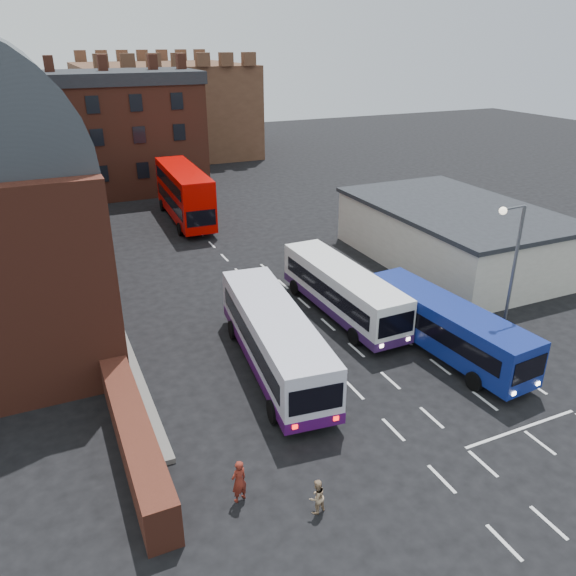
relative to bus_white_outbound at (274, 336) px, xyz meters
name	(u,v)px	position (x,y,z in m)	size (l,w,h in m)	color
ground	(383,419)	(2.67, -5.74, -1.86)	(180.00, 180.00, 0.00)	black
forecourt_wall	(135,438)	(-7.53, -3.74, -0.96)	(1.20, 10.00, 1.80)	#602B1E
cream_building	(452,234)	(17.67, 8.26, 0.30)	(10.40, 16.40, 4.25)	beige
brick_terrace	(92,140)	(-3.33, 40.26, 3.64)	(22.00, 10.00, 11.00)	brown
castle_keep	(163,109)	(8.67, 60.26, 4.14)	(22.00, 22.00, 12.00)	brown
bus_white_outbound	(274,336)	(0.00, 0.00, 0.00)	(3.92, 11.77, 3.15)	silver
bus_white_inbound	(342,288)	(6.01, 3.89, -0.13)	(2.88, 10.77, 2.92)	white
bus_blue	(446,324)	(8.67, -2.22, -0.19)	(3.30, 10.51, 2.82)	navy
bus_red_double	(184,194)	(2.48, 26.15, 0.68)	(3.38, 12.04, 4.78)	#C90400
street_lamp	(510,268)	(10.99, -3.62, 3.06)	(1.66, 0.36, 8.15)	#5C5E63
pedestrian_red	(239,481)	(-4.61, -7.56, -0.99)	(0.63, 0.42, 1.74)	maroon
pedestrian_beige	(317,497)	(-2.35, -9.19, -1.18)	(0.66, 0.51, 1.35)	tan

